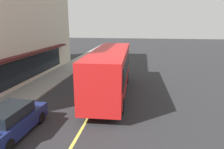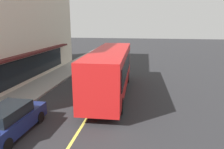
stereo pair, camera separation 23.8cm
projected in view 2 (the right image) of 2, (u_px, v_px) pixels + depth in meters
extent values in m
plane|color=#28282B|center=(101.00, 96.00, 16.34)|extent=(120.00, 120.00, 0.00)
cube|color=gray|center=(32.00, 91.00, 17.23)|extent=(80.00, 2.77, 0.15)
cube|color=#D8D14C|center=(101.00, 96.00, 16.34)|extent=(36.00, 0.16, 0.01)
cube|color=#4C1919|center=(35.00, 52.00, 19.79)|extent=(14.59, 0.70, 0.20)
cube|color=black|center=(35.00, 66.00, 20.14)|extent=(12.51, 0.08, 2.00)
cube|color=red|center=(110.00, 69.00, 16.27)|extent=(11.07, 2.85, 3.00)
cube|color=black|center=(118.00, 54.00, 21.43)|extent=(0.19, 2.10, 1.80)
cube|color=black|center=(93.00, 65.00, 16.05)|extent=(8.80, 0.34, 1.32)
cube|color=black|center=(127.00, 66.00, 15.73)|extent=(8.80, 0.34, 1.32)
cube|color=#0CF259|center=(118.00, 45.00, 21.28)|extent=(0.14, 1.90, 0.36)
cube|color=#2D2D33|center=(118.00, 70.00, 21.91)|extent=(0.24, 2.40, 0.40)
cylinder|color=black|center=(104.00, 76.00, 20.16)|extent=(1.01, 0.33, 1.00)
cylinder|color=black|center=(127.00, 77.00, 19.88)|extent=(1.01, 0.33, 1.00)
cylinder|color=black|center=(85.00, 104.00, 13.38)|extent=(1.01, 0.33, 1.00)
cylinder|color=black|center=(121.00, 106.00, 13.10)|extent=(1.01, 0.33, 1.00)
cube|color=navy|center=(10.00, 123.00, 10.66)|extent=(4.34, 1.90, 0.75)
cube|color=black|center=(6.00, 112.00, 10.36)|extent=(2.44, 1.57, 0.55)
cylinder|color=black|center=(14.00, 115.00, 12.23)|extent=(0.64, 0.23, 0.64)
cylinder|color=black|center=(40.00, 117.00, 11.94)|extent=(0.64, 0.23, 0.64)
cylinder|color=black|center=(7.00, 145.00, 9.23)|extent=(0.64, 0.23, 0.64)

